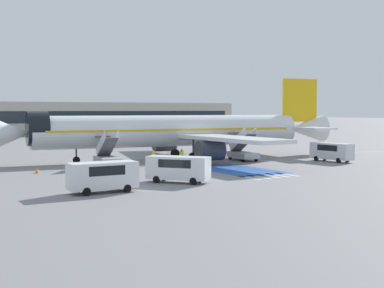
% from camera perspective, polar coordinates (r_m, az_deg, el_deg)
% --- Properties ---
extents(ground_plane, '(600.00, 600.00, 0.00)m').
position_cam_1_polar(ground_plane, '(68.82, -0.69, -1.68)').
color(ground_plane, slate).
extents(apron_leadline_yellow, '(78.05, 12.40, 0.01)m').
position_cam_1_polar(apron_leadline_yellow, '(68.80, -2.17, -1.68)').
color(apron_leadline_yellow, gold).
rests_on(apron_leadline_yellow, ground_plane).
extents(apron_stand_patch_blue, '(6.41, 10.91, 0.01)m').
position_cam_1_polar(apron_stand_patch_blue, '(57.44, 4.71, -2.76)').
color(apron_stand_patch_blue, '#2856A8').
rests_on(apron_stand_patch_blue, ground_plane).
extents(apron_walkway_bar_0, '(0.44, 3.60, 0.01)m').
position_cam_1_polar(apron_walkway_bar_0, '(50.93, 6.06, -3.60)').
color(apron_walkway_bar_0, silver).
rests_on(apron_walkway_bar_0, ground_plane).
extents(apron_walkway_bar_1, '(0.44, 3.60, 0.01)m').
position_cam_1_polar(apron_walkway_bar_1, '(51.68, 7.10, -3.50)').
color(apron_walkway_bar_1, silver).
rests_on(apron_walkway_bar_1, ground_plane).
extents(apron_walkway_bar_2, '(0.44, 3.60, 0.01)m').
position_cam_1_polar(apron_walkway_bar_2, '(52.45, 8.12, -3.40)').
color(apron_walkway_bar_2, silver).
rests_on(apron_walkway_bar_2, ground_plane).
extents(apron_walkway_bar_3, '(0.44, 3.60, 0.01)m').
position_cam_1_polar(apron_walkway_bar_3, '(53.23, 9.10, -3.31)').
color(apron_walkway_bar_3, silver).
rests_on(apron_walkway_bar_3, ground_plane).
extents(apron_walkway_bar_4, '(0.44, 3.60, 0.01)m').
position_cam_1_polar(apron_walkway_bar_4, '(54.02, 10.06, -3.21)').
color(apron_walkway_bar_4, silver).
rests_on(apron_walkway_bar_4, ground_plane).
extents(airliner, '(45.39, 36.13, 10.80)m').
position_cam_1_polar(airliner, '(68.80, -1.67, 1.38)').
color(airliner, silver).
rests_on(airliner, ground_plane).
extents(boarding_stairs_forward, '(2.92, 5.46, 4.17)m').
position_cam_1_polar(boarding_stairs_forward, '(61.47, -9.01, -1.43)').
color(boarding_stairs_forward, '#ADB2BA').
rests_on(boarding_stairs_forward, ground_plane).
extents(boarding_stairs_aft, '(2.92, 5.46, 4.28)m').
position_cam_1_polar(boarding_stairs_aft, '(67.93, 5.42, -0.90)').
color(boarding_stairs_aft, '#ADB2BA').
rests_on(boarding_stairs_aft, ground_plane).
extents(fuel_tanker, '(10.54, 3.41, 3.54)m').
position_cam_1_polar(fuel_tanker, '(94.69, -5.91, 0.86)').
color(fuel_tanker, '#38383D').
rests_on(fuel_tanker, ground_plane).
extents(service_van_0, '(4.88, 5.50, 2.33)m').
position_cam_1_polar(service_van_0, '(47.14, -1.48, -2.48)').
color(service_van_0, silver).
rests_on(service_van_0, ground_plane).
extents(service_van_1, '(5.38, 2.19, 2.38)m').
position_cam_1_polar(service_van_1, '(42.11, -9.51, -3.23)').
color(service_van_1, silver).
rests_on(service_van_1, ground_plane).
extents(service_van_2, '(2.20, 5.66, 2.31)m').
position_cam_1_polar(service_van_2, '(68.37, 14.67, -0.68)').
color(service_van_2, silver).
rests_on(service_van_2, ground_plane).
extents(baggage_cart, '(2.99, 2.69, 0.87)m').
position_cam_1_polar(baggage_cart, '(56.07, -7.53, -2.68)').
color(baggage_cart, gray).
rests_on(baggage_cart, ground_plane).
extents(ground_crew_0, '(0.48, 0.36, 1.71)m').
position_cam_1_polar(ground_crew_0, '(61.69, -4.13, -1.39)').
color(ground_crew_0, black).
rests_on(ground_crew_0, ground_plane).
extents(ground_crew_1, '(0.47, 0.46, 1.87)m').
position_cam_1_polar(ground_crew_1, '(61.80, -1.12, -1.28)').
color(ground_crew_1, '#191E38').
rests_on(ground_crew_1, ground_plane).
extents(traffic_cone_0, '(0.49, 0.49, 0.54)m').
position_cam_1_polar(traffic_cone_0, '(56.47, -16.20, -2.73)').
color(traffic_cone_0, orange).
rests_on(traffic_cone_0, ground_plane).
extents(traffic_cone_1, '(0.52, 0.52, 0.58)m').
position_cam_1_polar(traffic_cone_1, '(73.69, 13.80, -1.20)').
color(traffic_cone_1, orange).
rests_on(traffic_cone_1, ground_plane).
extents(traffic_cone_2, '(0.49, 0.49, 0.54)m').
position_cam_1_polar(traffic_cone_2, '(56.74, -11.60, -2.63)').
color(traffic_cone_2, orange).
rests_on(traffic_cone_2, ground_plane).
extents(terminal_building, '(127.31, 12.10, 8.34)m').
position_cam_1_polar(terminal_building, '(140.73, -18.66, 2.58)').
color(terminal_building, '#B2AD9E').
rests_on(terminal_building, ground_plane).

